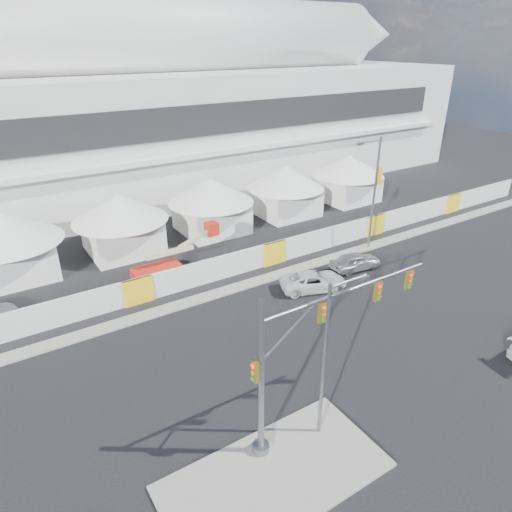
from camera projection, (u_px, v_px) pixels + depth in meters
ground at (333, 387)px, 25.39m from camera, size 160.00×160.00×0.00m
median_island at (275, 476)px, 20.16m from camera, size 10.00×5.00×0.15m
far_curb at (403, 236)px, 44.57m from camera, size 80.00×1.20×0.12m
stadium at (170, 109)px, 57.06m from camera, size 80.00×24.80×21.98m
tent_row at (168, 209)px, 42.50m from camera, size 53.40×8.40×5.40m
hoarding_fence at (274, 253)px, 38.88m from camera, size 70.00×0.25×2.00m
scaffold_tower at (405, 118)px, 72.47m from camera, size 4.40×4.40×12.00m
sedan_silver at (355, 261)px, 37.99m from camera, size 2.37×4.62×1.50m
pickup_curb at (313, 281)px, 34.99m from camera, size 3.96×5.61×1.42m
traffic_mast at (298, 359)px, 20.32m from camera, size 9.98×0.80×8.20m
streetlight_median at (328, 351)px, 20.45m from camera, size 2.28×0.23×8.26m
streetlight_curb at (373, 187)px, 39.63m from camera, size 3.00×0.68×10.15m
boom_lift at (165, 266)px, 36.57m from camera, size 7.49×1.74×3.82m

